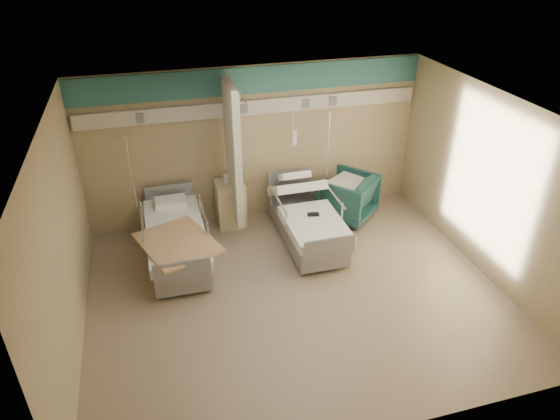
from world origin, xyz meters
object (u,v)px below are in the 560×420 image
(visitor_armchair, at_px, (347,197))
(iv_stand_right, at_px, (325,193))
(bed_left, at_px, (177,245))
(iv_stand_left, at_px, (139,220))
(bed_right, at_px, (307,226))
(bedside_cabinet, at_px, (231,204))

(visitor_armchair, bearing_deg, iv_stand_right, -79.95)
(bed_left, distance_m, iv_stand_right, 2.98)
(bed_left, height_order, visitor_armchair, visitor_armchair)
(iv_stand_left, bearing_deg, bed_left, -55.14)
(bed_right, height_order, bed_left, same)
(bed_right, relative_size, iv_stand_right, 1.07)
(bed_right, xyz_separation_m, iv_stand_left, (-2.76, 0.80, 0.08))
(bed_right, bearing_deg, bedside_cabinet, 141.95)
(iv_stand_right, xyz_separation_m, iv_stand_left, (-3.41, -0.06, -0.01))
(iv_stand_right, bearing_deg, iv_stand_left, -178.97)
(visitor_armchair, distance_m, iv_stand_right, 0.42)
(visitor_armchair, bearing_deg, bed_left, -30.72)
(bed_left, xyz_separation_m, iv_stand_left, (-0.56, 0.80, 0.08))
(bed_right, xyz_separation_m, bed_left, (-2.20, 0.00, 0.00))
(bed_right, relative_size, bedside_cabinet, 2.54)
(bedside_cabinet, height_order, iv_stand_left, iv_stand_left)
(bed_left, xyz_separation_m, visitor_armchair, (3.18, 0.60, 0.11))
(visitor_armchair, bearing_deg, bed_right, -9.97)
(bed_left, height_order, iv_stand_right, iv_stand_right)
(visitor_armchair, distance_m, iv_stand_left, 3.75)
(bed_left, relative_size, iv_stand_right, 1.07)
(bed_left, xyz_separation_m, iv_stand_right, (2.85, 0.86, 0.10))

